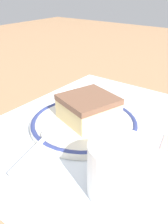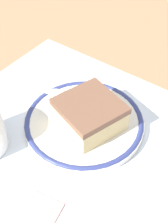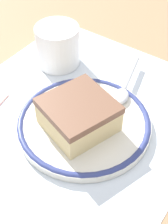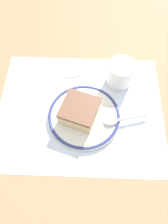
# 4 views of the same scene
# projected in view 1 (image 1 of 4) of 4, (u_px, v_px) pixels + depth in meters

# --- Properties ---
(ground_plane) EXTENTS (2.40, 2.40, 0.00)m
(ground_plane) POSITION_uv_depth(u_px,v_px,m) (98.00, 129.00, 0.46)
(ground_plane) COLOR #9E7551
(placemat) EXTENTS (0.47, 0.38, 0.00)m
(placemat) POSITION_uv_depth(u_px,v_px,m) (98.00, 128.00, 0.46)
(placemat) COLOR silver
(placemat) RESTS_ON ground_plane
(plate) EXTENTS (0.20, 0.20, 0.01)m
(plate) POSITION_uv_depth(u_px,v_px,m) (84.00, 123.00, 0.46)
(plate) COLOR silver
(plate) RESTS_ON placemat
(cake_slice) EXTENTS (0.12, 0.12, 0.05)m
(cake_slice) POSITION_uv_depth(u_px,v_px,m) (88.00, 108.00, 0.46)
(cake_slice) COLOR beige
(cake_slice) RESTS_ON plate
(spoon) EXTENTS (0.13, 0.05, 0.01)m
(spoon) POSITION_uv_depth(u_px,v_px,m) (43.00, 139.00, 0.40)
(spoon) COLOR silver
(spoon) RESTS_ON plate
(cup) EXTENTS (0.08, 0.08, 0.07)m
(cup) POSITION_uv_depth(u_px,v_px,m) (118.00, 172.00, 0.31)
(cup) COLOR white
(cup) RESTS_ON placemat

